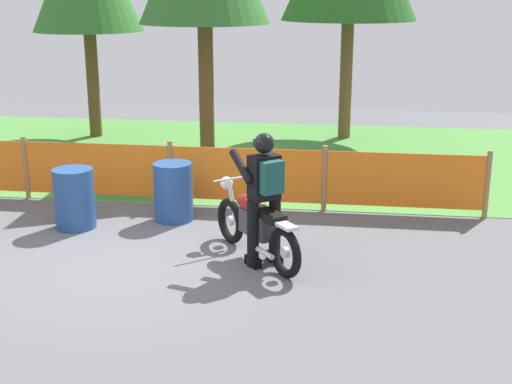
# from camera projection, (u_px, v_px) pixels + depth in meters

# --- Properties ---
(ground) EXTENTS (24.00, 24.00, 0.02)m
(ground) POSITION_uv_depth(u_px,v_px,m) (123.00, 263.00, 8.97)
(ground) COLOR #5B5B60
(grass_verge) EXTENTS (24.00, 7.10, 0.01)m
(grass_verge) POSITION_uv_depth(u_px,v_px,m) (215.00, 154.00, 14.69)
(grass_verge) COLOR #4C8C3D
(grass_verge) RESTS_ON ground
(barrier_fence) EXTENTS (9.86, 0.08, 1.05)m
(barrier_fence) POSITION_uv_depth(u_px,v_px,m) (171.00, 172.00, 11.17)
(barrier_fence) COLOR #997547
(barrier_fence) RESTS_ON ground
(motorcycle_lead) EXTENTS (1.33, 1.64, 0.95)m
(motorcycle_lead) POSITION_uv_depth(u_px,v_px,m) (255.00, 225.00, 8.96)
(motorcycle_lead) COLOR black
(motorcycle_lead) RESTS_ON ground
(rider_lead) EXTENTS (0.74, 0.78, 1.69)m
(rider_lead) POSITION_uv_depth(u_px,v_px,m) (264.00, 192.00, 8.64)
(rider_lead) COLOR black
(rider_lead) RESTS_ON ground
(oil_drum) EXTENTS (0.58, 0.58, 0.88)m
(oil_drum) POSITION_uv_depth(u_px,v_px,m) (173.00, 192.00, 10.47)
(oil_drum) COLOR navy
(oil_drum) RESTS_ON ground
(spare_drum) EXTENTS (0.58, 0.58, 0.88)m
(spare_drum) POSITION_uv_depth(u_px,v_px,m) (74.00, 198.00, 10.14)
(spare_drum) COLOR navy
(spare_drum) RESTS_ON ground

